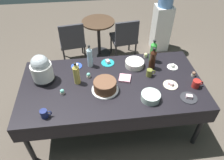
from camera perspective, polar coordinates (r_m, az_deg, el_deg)
name	(u,v)px	position (r m, az deg, el deg)	size (l,w,h in m)	color
ground	(112,121)	(3.10, 0.00, -11.01)	(9.00, 9.00, 0.00)	brown
potluck_table	(112,87)	(2.58, 0.00, -1.84)	(2.20, 1.10, 0.75)	black
frosted_layer_cake	(105,86)	(2.41, -1.92, -1.61)	(0.32, 0.32, 0.14)	silver
slow_cooker	(42,69)	(2.60, -18.59, 2.76)	(0.26, 0.26, 0.36)	black
glass_salad_bowl	(151,97)	(2.36, 10.45, -4.48)	(0.22, 0.22, 0.08)	#B2C6BC
ceramic_snack_bowl	(135,64)	(2.78, 6.14, 4.48)	(0.25, 0.25, 0.08)	silver
dessert_plate_white	(172,67)	(2.87, 16.12, 3.51)	(0.14, 0.14, 0.05)	white
dessert_plate_cobalt	(77,66)	(2.82, -9.63, 3.83)	(0.15, 0.15, 0.04)	#2D4CB2
dessert_plate_teal	(108,62)	(2.83, -1.18, 4.80)	(0.18, 0.18, 0.05)	teal
dessert_plate_charcoal	(189,97)	(2.51, 20.16, -4.47)	(0.19, 0.19, 0.04)	#2D2D33
dessert_plate_cream	(171,85)	(2.60, 15.64, -1.20)	(0.17, 0.17, 0.05)	beige
cupcake_rose	(62,92)	(2.45, -13.38, -3.12)	(0.05, 0.05, 0.07)	beige
cupcake_berry	(146,55)	(2.97, 9.13, 6.67)	(0.05, 0.05, 0.07)	beige
cupcake_cocoa	(89,75)	(2.61, -6.40, 1.30)	(0.05, 0.05, 0.07)	beige
cupcake_lemon	(194,74)	(2.81, 21.31, 1.55)	(0.05, 0.05, 0.07)	beige
soda_bottle_cola	(153,59)	(2.73, 11.01, 5.64)	(0.08, 0.08, 0.30)	#33190F
soda_bottle_water	(90,57)	(2.73, -6.07, 6.32)	(0.07, 0.07, 0.31)	silver
soda_bottle_ginger_ale	(76,74)	(2.49, -9.65, 1.67)	(0.08, 0.08, 0.30)	gold
soda_bottle_lime_soda	(153,52)	(2.85, 11.12, 7.61)	(0.08, 0.08, 0.32)	green
coffee_mug_navy	(44,114)	(2.27, -17.90, -8.71)	(0.12, 0.08, 0.09)	navy
coffee_mug_red	(196,84)	(2.65, 21.95, -0.94)	(0.13, 0.09, 0.09)	#B2231E
coffee_mug_olive	(150,73)	(2.65, 10.18, 1.96)	(0.12, 0.07, 0.10)	olive
paper_napkin_stack	(125,78)	(2.59, 3.52, 0.50)	(0.14, 0.14, 0.02)	pink
maroon_chair_left	(72,40)	(3.88, -10.76, 10.56)	(0.50, 0.50, 0.85)	#333338
maroon_chair_right	(125,37)	(3.92, 3.44, 11.60)	(0.49, 0.49, 0.85)	#333338
round_cafe_table	(99,32)	(4.06, -3.66, 12.89)	(0.60, 0.60, 0.72)	#473323
water_cooler	(162,22)	(4.33, 13.50, 15.15)	(0.32, 0.32, 1.24)	silver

